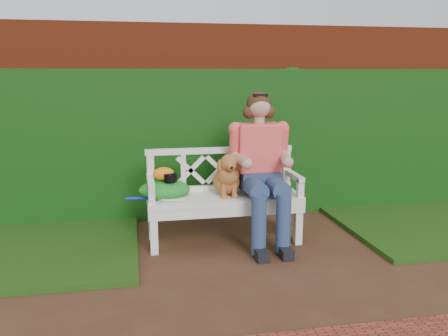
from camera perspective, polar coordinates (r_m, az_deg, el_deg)
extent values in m
plane|color=#3E2116|center=(4.15, 5.51, -12.19)|extent=(60.00, 60.00, 0.00)
cube|color=maroon|center=(5.68, 0.31, 5.74)|extent=(10.00, 0.30, 2.20)
cube|color=#11430B|center=(5.50, 0.75, 2.93)|extent=(10.00, 0.18, 1.70)
cube|color=black|center=(4.52, -6.54, -1.10)|extent=(0.13, 0.10, 0.08)
ellipsoid|color=orange|center=(4.55, -7.27, -0.71)|extent=(0.21, 0.16, 0.13)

